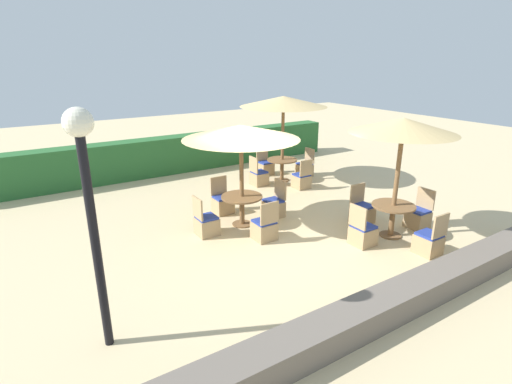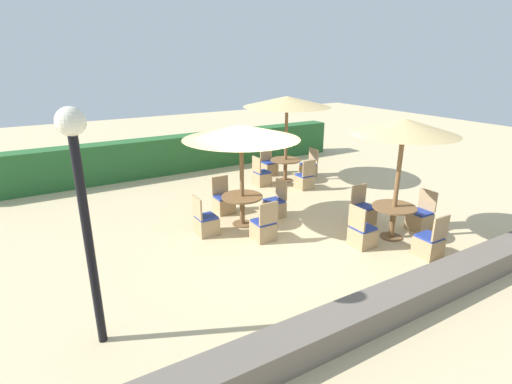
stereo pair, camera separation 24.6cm
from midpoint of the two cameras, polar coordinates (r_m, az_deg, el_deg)
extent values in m
plane|color=#D1BA8C|center=(9.07, 1.27, -6.43)|extent=(40.00, 40.00, 0.00)
cube|color=#28602D|center=(14.20, -12.92, 5.16)|extent=(13.00, 0.70, 1.25)
cube|color=#6B6056|center=(6.78, 18.00, -14.80)|extent=(10.00, 0.56, 0.44)
cylinder|color=black|center=(5.69, -23.04, -7.41)|extent=(0.12, 0.12, 3.00)
sphere|color=silver|center=(5.23, -25.35, 9.01)|extent=(0.36, 0.36, 0.36)
cylinder|color=brown|center=(9.13, 18.72, 1.44)|extent=(0.10, 0.10, 2.59)
cone|color=tan|center=(8.87, 19.55, 8.94)|extent=(2.23, 2.23, 0.32)
cylinder|color=brown|center=(9.57, 17.92, -5.89)|extent=(0.48, 0.48, 0.03)
cylinder|color=brown|center=(9.44, 18.13, -4.00)|extent=(0.12, 0.12, 0.71)
cylinder|color=brown|center=(9.31, 18.36, -1.87)|extent=(0.95, 0.95, 0.04)
cube|color=tan|center=(8.95, 22.62, -6.93)|extent=(0.46, 0.46, 0.40)
cube|color=#233893|center=(8.86, 22.80, -5.61)|extent=(0.42, 0.42, 0.05)
cube|color=tan|center=(8.66, 24.15, -4.46)|extent=(0.46, 0.04, 0.48)
cube|color=tan|center=(10.18, 21.42, -3.66)|extent=(0.46, 0.46, 0.40)
cube|color=#233893|center=(10.10, 21.57, -2.48)|extent=(0.42, 0.42, 0.05)
cube|color=tan|center=(10.18, 22.45, -0.84)|extent=(0.04, 0.46, 0.48)
cube|color=tan|center=(8.92, 14.25, -6.09)|extent=(0.46, 0.46, 0.40)
cube|color=#233893|center=(8.83, 14.36, -4.77)|extent=(0.42, 0.42, 0.05)
cube|color=tan|center=(8.58, 13.54, -3.47)|extent=(0.04, 0.46, 0.48)
cube|color=tan|center=(10.08, 14.26, -3.14)|extent=(0.46, 0.46, 0.40)
cube|color=#233893|center=(10.00, 14.36, -1.94)|extent=(0.42, 0.42, 0.05)
cube|color=tan|center=(10.04, 13.62, -0.17)|extent=(0.46, 0.04, 0.48)
cylinder|color=brown|center=(9.31, -2.83, 1.95)|extent=(0.10, 0.10, 2.34)
cone|color=tan|center=(9.05, -2.94, 8.57)|extent=(2.68, 2.68, 0.32)
cylinder|color=brown|center=(9.71, -2.72, -4.58)|extent=(0.48, 0.48, 0.03)
cylinder|color=brown|center=(9.58, -2.75, -2.76)|extent=(0.12, 0.12, 0.69)
cylinder|color=brown|center=(9.45, -2.78, -0.69)|extent=(0.98, 0.98, 0.04)
cube|color=tan|center=(9.19, -7.78, -4.89)|extent=(0.46, 0.46, 0.40)
cube|color=#233893|center=(9.10, -7.84, -3.60)|extent=(0.42, 0.42, 0.05)
cube|color=tan|center=(8.93, -9.14, -2.29)|extent=(0.04, 0.46, 0.48)
cube|color=tan|center=(8.89, 0.36, -5.56)|extent=(0.46, 0.46, 0.40)
cube|color=#233893|center=(8.80, 0.37, -4.22)|extent=(0.42, 0.42, 0.05)
cube|color=tan|center=(8.53, 1.14, -3.05)|extent=(0.46, 0.04, 0.48)
cube|color=tan|center=(10.12, 1.79, -2.43)|extent=(0.46, 0.46, 0.40)
cube|color=#233893|center=(10.04, 1.80, -1.23)|extent=(0.42, 0.42, 0.05)
cube|color=tan|center=(10.07, 2.80, 0.41)|extent=(0.04, 0.46, 0.48)
cube|color=tan|center=(10.39, -5.43, -1.93)|extent=(0.46, 0.46, 0.40)
cube|color=#233893|center=(10.32, -5.47, -0.76)|extent=(0.42, 0.42, 0.05)
cube|color=tan|center=(10.41, -6.04, 0.94)|extent=(0.46, 0.04, 0.48)
cylinder|color=brown|center=(12.81, 3.26, 7.31)|extent=(0.10, 0.10, 2.63)
cone|color=tan|center=(12.62, 3.37, 12.81)|extent=(2.72, 2.72, 0.32)
cylinder|color=brown|center=(13.13, 3.16, 1.74)|extent=(0.48, 0.48, 0.03)
cylinder|color=brown|center=(13.04, 3.19, 3.09)|extent=(0.12, 0.12, 0.67)
cylinder|color=brown|center=(12.94, 3.21, 4.61)|extent=(0.97, 0.97, 0.04)
cube|color=tan|center=(13.65, 6.39, 3.12)|extent=(0.46, 0.46, 0.40)
cube|color=#233893|center=(13.59, 6.43, 4.04)|extent=(0.42, 0.42, 0.05)
cube|color=tan|center=(13.65, 7.16, 5.23)|extent=(0.04, 0.46, 0.48)
cube|color=tan|center=(13.75, 0.85, 3.36)|extent=(0.46, 0.46, 0.40)
cube|color=#233893|center=(13.69, 0.85, 4.27)|extent=(0.42, 0.42, 0.05)
cube|color=tan|center=(13.80, 0.38, 5.52)|extent=(0.46, 0.04, 0.48)
cube|color=tan|center=(12.60, -0.10, 1.91)|extent=(0.46, 0.46, 0.40)
cube|color=#233893|center=(12.53, -0.10, 2.89)|extent=(0.42, 0.42, 0.05)
cube|color=tan|center=(12.36, -0.93, 3.93)|extent=(0.04, 0.46, 0.48)
cube|color=tan|center=(12.37, 5.91, 1.48)|extent=(0.46, 0.46, 0.40)
cube|color=#233893|center=(12.30, 5.94, 2.48)|extent=(0.42, 0.42, 0.05)
cube|color=tan|center=(12.07, 6.60, 3.44)|extent=(0.46, 0.04, 0.48)
camera|label=1|loc=(0.12, -90.77, -0.26)|focal=28.00mm
camera|label=2|loc=(0.12, 89.23, 0.26)|focal=28.00mm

